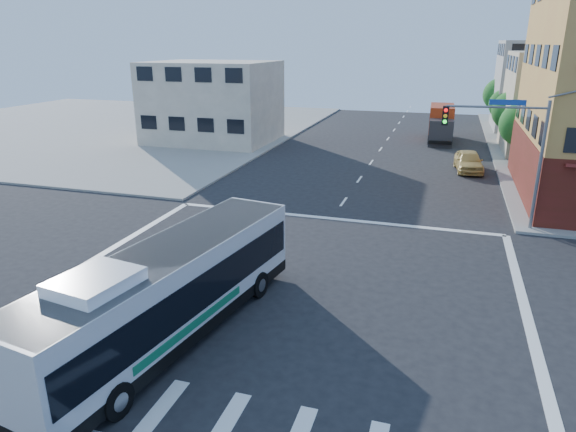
% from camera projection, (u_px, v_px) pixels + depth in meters
% --- Properties ---
extents(ground, '(120.00, 120.00, 0.00)m').
position_uv_depth(ground, '(282.00, 289.00, 21.40)').
color(ground, black).
rests_on(ground, ground).
extents(sidewalk_nw, '(50.00, 50.00, 0.15)m').
position_uv_depth(sidewalk_nw, '(98.00, 126.00, 62.85)').
color(sidewalk_nw, gray).
rests_on(sidewalk_nw, ground).
extents(building_east_far, '(12.06, 10.06, 10.00)m').
position_uv_depth(building_east_far, '(552.00, 87.00, 58.42)').
color(building_east_far, '#999894').
rests_on(building_east_far, ground).
extents(building_west, '(12.06, 10.06, 8.00)m').
position_uv_depth(building_west, '(213.00, 102.00, 52.01)').
color(building_west, beige).
rests_on(building_west, ground).
extents(signal_mast_ne, '(7.91, 1.13, 8.07)m').
position_uv_depth(signal_mast_ne, '(508.00, 139.00, 26.86)').
color(signal_mast_ne, slate).
rests_on(signal_mast_ne, ground).
extents(street_tree_a, '(3.60, 3.60, 5.53)m').
position_uv_depth(street_tree_a, '(523.00, 122.00, 42.16)').
color(street_tree_a, '#352313').
rests_on(street_tree_a, ground).
extents(street_tree_b, '(3.80, 3.80, 5.79)m').
position_uv_depth(street_tree_b, '(514.00, 108.00, 49.35)').
color(street_tree_b, '#352313').
rests_on(street_tree_b, ground).
extents(street_tree_c, '(3.40, 3.40, 5.29)m').
position_uv_depth(street_tree_c, '(506.00, 103.00, 56.68)').
color(street_tree_c, '#352313').
rests_on(street_tree_c, ground).
extents(street_tree_d, '(4.00, 4.00, 6.03)m').
position_uv_depth(street_tree_d, '(501.00, 92.00, 63.78)').
color(street_tree_d, '#352313').
rests_on(street_tree_d, ground).
extents(transit_bus, '(4.53, 12.58, 3.65)m').
position_uv_depth(transit_bus, '(169.00, 291.00, 17.38)').
color(transit_bus, black).
rests_on(transit_bus, ground).
extents(box_truck, '(2.56, 7.98, 3.56)m').
position_uv_depth(box_truck, '(441.00, 124.00, 53.10)').
color(box_truck, '#2A2A2F').
rests_on(box_truck, ground).
extents(parked_car, '(2.43, 4.99, 1.64)m').
position_uv_depth(parked_car, '(469.00, 161.00, 40.80)').
color(parked_car, '#D2B35B').
rests_on(parked_car, ground).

